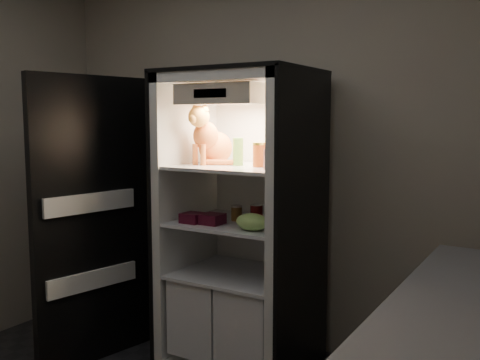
# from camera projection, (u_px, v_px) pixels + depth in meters

# --- Properties ---
(room_shell) EXTENTS (3.60, 3.60, 3.60)m
(room_shell) POSITION_uv_depth(u_px,v_px,m) (66.00, 108.00, 2.14)
(room_shell) COLOR white
(room_shell) RESTS_ON floor
(refrigerator) EXTENTS (0.90, 0.72, 1.88)m
(refrigerator) POSITION_uv_depth(u_px,v_px,m) (243.00, 243.00, 3.41)
(refrigerator) COLOR white
(refrigerator) RESTS_ON floor
(fridge_door) EXTENTS (0.24, 0.86, 1.85)m
(fridge_door) POSITION_uv_depth(u_px,v_px,m) (95.00, 222.00, 3.45)
(fridge_door) COLOR black
(fridge_door) RESTS_ON floor
(tabby_cat) EXTENTS (0.33, 0.38, 0.40)m
(tabby_cat) POSITION_uv_depth(u_px,v_px,m) (211.00, 141.00, 3.40)
(tabby_cat) COLOR #C94F19
(tabby_cat) RESTS_ON refrigerator
(parmesan_shaker) EXTENTS (0.07, 0.07, 0.17)m
(parmesan_shaker) POSITION_uv_depth(u_px,v_px,m) (238.00, 152.00, 3.30)
(parmesan_shaker) COLOR green
(parmesan_shaker) RESTS_ON refrigerator
(mayo_tub) EXTENTS (0.08, 0.08, 0.12)m
(mayo_tub) POSITION_uv_depth(u_px,v_px,m) (263.00, 155.00, 3.40)
(mayo_tub) COLOR white
(mayo_tub) RESTS_ON refrigerator
(salsa_jar) EXTENTS (0.08, 0.08, 0.15)m
(salsa_jar) POSITION_uv_depth(u_px,v_px,m) (259.00, 155.00, 3.20)
(salsa_jar) COLOR maroon
(salsa_jar) RESTS_ON refrigerator
(pepper_jar) EXTENTS (0.12, 0.12, 0.21)m
(pepper_jar) POSITION_uv_depth(u_px,v_px,m) (287.00, 150.00, 3.20)
(pepper_jar) COLOR maroon
(pepper_jar) RESTS_ON refrigerator
(cream_carton) EXTENTS (0.07, 0.07, 0.12)m
(cream_carton) POSITION_uv_depth(u_px,v_px,m) (272.00, 159.00, 3.04)
(cream_carton) COLOR silver
(cream_carton) RESTS_ON refrigerator
(soda_can_a) EXTENTS (0.07, 0.07, 0.13)m
(soda_can_a) POSITION_uv_depth(u_px,v_px,m) (280.00, 212.00, 3.32)
(soda_can_a) COLOR black
(soda_can_a) RESTS_ON refrigerator
(soda_can_b) EXTENTS (0.06, 0.06, 0.11)m
(soda_can_b) POSITION_uv_depth(u_px,v_px,m) (275.00, 214.00, 3.27)
(soda_can_b) COLOR black
(soda_can_b) RESTS_ON refrigerator
(soda_can_c) EXTENTS (0.07, 0.07, 0.14)m
(soda_can_c) POSITION_uv_depth(u_px,v_px,m) (256.00, 216.00, 3.15)
(soda_can_c) COLOR black
(soda_can_c) RESTS_ON refrigerator
(condiment_jar) EXTENTS (0.07, 0.07, 0.10)m
(condiment_jar) POSITION_uv_depth(u_px,v_px,m) (237.00, 213.00, 3.36)
(condiment_jar) COLOR brown
(condiment_jar) RESTS_ON refrigerator
(grape_bag) EXTENTS (0.20, 0.14, 0.10)m
(grape_bag) POSITION_uv_depth(u_px,v_px,m) (252.00, 222.00, 3.06)
(grape_bag) COLOR #88CB5E
(grape_bag) RESTS_ON refrigerator
(berry_box_left) EXTENTS (0.12, 0.12, 0.06)m
(berry_box_left) POSITION_uv_depth(u_px,v_px,m) (193.00, 218.00, 3.29)
(berry_box_left) COLOR #520D22
(berry_box_left) RESTS_ON refrigerator
(berry_box_right) EXTENTS (0.13, 0.13, 0.06)m
(berry_box_right) POSITION_uv_depth(u_px,v_px,m) (212.00, 219.00, 3.24)
(berry_box_right) COLOR #520D22
(berry_box_right) RESTS_ON refrigerator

